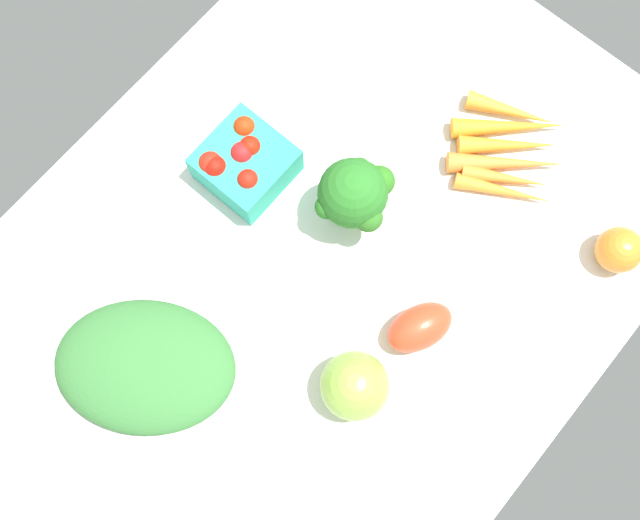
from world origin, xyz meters
TOP-DOWN VIEW (x-y plane):
  - tablecloth at (0.00, 0.00)cm, footprint 104.00×76.00cm
  - berry_basket at (3.38, 16.57)cm, footprint 11.22×11.22cm
  - carrot_bunch at (29.50, -9.56)cm, footprint 18.97×19.66cm
  - leafy_greens_clump at (-25.36, 7.66)cm, footprint 27.23×28.90cm
  - broccoli_head at (8.50, 1.35)cm, footprint 10.62×10.06cm
  - heirloom_tomato_orange at (26.58, -29.59)cm, footprint 6.26×6.26cm
  - roma_tomato at (1.33, -15.85)cm, footprint 10.53×8.67cm
  - heirloom_tomato_green at (-10.06, -14.26)cm, footprint 8.81×8.81cm

SIDE VIEW (x-z plane):
  - tablecloth at x=0.00cm, z-range 0.00..2.00cm
  - carrot_bunch at x=29.50cm, z-range 1.91..4.88cm
  - roma_tomato at x=1.33cm, z-range 2.00..7.73cm
  - heirloom_tomato_orange at x=26.58cm, z-range 2.00..8.26cm
  - leafy_greens_clump at x=-25.36cm, z-range 2.00..8.80cm
  - berry_basket at x=3.38cm, z-range 1.88..9.12cm
  - heirloom_tomato_green at x=-10.06cm, z-range 2.00..10.81cm
  - broccoli_head at x=8.50cm, z-range 3.26..15.76cm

